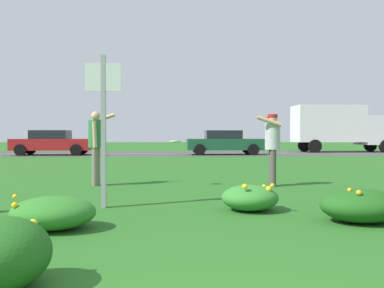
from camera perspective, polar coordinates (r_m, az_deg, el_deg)
The scene contains 14 objects.
ground_plane at distance 14.48m, azimuth -2.81°, elevation -3.40°, with size 120.00×120.00×0.00m, color #26601E.
highway_strip at distance 27.27m, azimuth -3.02°, elevation -1.27°, with size 120.00×7.78×0.01m, color #424244.
highway_center_stripe at distance 27.27m, azimuth -3.02°, elevation -1.26°, with size 120.00×0.16×0.00m, color yellow.
daylily_clump_mid_center at distance 6.12m, azimuth 21.56°, elevation -7.61°, with size 1.08×0.89×0.47m.
daylily_clump_front_center at distance 3.56m, azimuth -23.91°, elevation -13.14°, with size 0.71×0.77×0.60m.
daylily_clump_near_camera at distance 6.64m, azimuth 7.70°, elevation -7.07°, with size 0.86×0.87×0.44m.
daylily_clump_front_right at distance 5.54m, azimuth -17.95°, elevation -8.69°, with size 1.03×0.87×0.43m.
sign_post_near_path at distance 6.91m, azimuth -11.68°, elevation 3.77°, with size 0.56×0.10×2.41m.
person_thrower_green_shirt at distance 10.04m, azimuth -12.62°, elevation 0.40°, with size 0.59×0.50×1.70m.
person_catcher_red_cap_gray_shirt at distance 9.86m, azimuth 10.61°, elevation 0.23°, with size 0.57×0.50×1.62m.
frisbee_white at distance 9.65m, azimuth -2.21°, elevation 0.32°, with size 0.25×0.25×0.08m.
car_red_center_left at distance 26.38m, azimuth -18.08°, elevation 0.19°, with size 4.50×2.00×1.45m.
car_dark_green_center_right at distance 25.73m, azimuth 4.30°, elevation 0.22°, with size 4.50×2.00×1.45m.
box_truck_white at distance 31.37m, azimuth 19.12°, elevation 2.27°, with size 6.70×2.46×3.20m.
Camera 1 is at (-0.11, -1.61, 1.14)m, focal length 40.18 mm.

